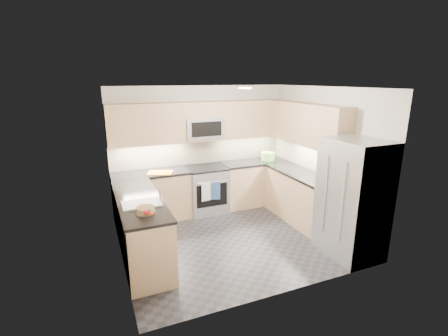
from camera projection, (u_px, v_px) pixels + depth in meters
floor at (232, 238)px, 5.55m from camera, size 3.60×3.20×0.00m
ceiling at (233, 87)px, 4.88m from camera, size 3.60×3.20×0.02m
wall_back at (200, 148)px, 6.63m from camera, size 3.60×0.02×2.50m
wall_front at (288, 201)px, 3.79m from camera, size 3.60×0.02×2.50m
wall_left at (115, 181)px, 4.54m from camera, size 0.02×3.20×2.50m
wall_right at (323, 157)px, 5.88m from camera, size 0.02×3.20×2.50m
base_cab_back_left at (152, 197)px, 6.17m from camera, size 1.42×0.60×0.90m
base_cab_back_right at (254, 183)px, 6.99m from camera, size 1.42×0.60×0.90m
base_cab_right at (301, 198)px, 6.12m from camera, size 0.60×1.70×0.90m
base_cab_peninsula at (141, 229)px, 4.87m from camera, size 0.60×2.00×0.90m
countertop_back_left at (151, 173)px, 6.05m from camera, size 1.42×0.63×0.04m
countertop_back_right at (254, 162)px, 6.86m from camera, size 1.42×0.63×0.04m
countertop_right at (303, 174)px, 5.99m from camera, size 0.63×1.70×0.04m
countertop_peninsula at (139, 200)px, 4.74m from camera, size 0.63×2.00×0.04m
upper_cab_back at (203, 121)px, 6.33m from camera, size 3.60×0.35×0.75m
upper_cab_right at (308, 124)px, 5.91m from camera, size 0.35×1.95×0.75m
backsplash_back at (201, 151)px, 6.64m from camera, size 3.60×0.01×0.51m
backsplash_right at (307, 155)px, 6.30m from camera, size 0.01×2.30×0.51m
gas_range at (206, 190)px, 6.56m from camera, size 0.76×0.65×0.91m
range_cooktop at (206, 168)px, 6.44m from camera, size 0.76×0.65×0.03m
oven_door_glass at (212, 195)px, 6.27m from camera, size 0.62×0.02×0.45m
oven_handle at (212, 182)px, 6.18m from camera, size 0.60×0.02×0.02m
microwave at (203, 128)px, 6.34m from camera, size 0.76×0.40×0.40m
microwave_door at (207, 129)px, 6.15m from camera, size 0.60×0.01×0.28m
refrigerator at (353, 199)px, 4.83m from camera, size 0.70×0.90×1.80m
fridge_handle_left at (342, 203)px, 4.51m from camera, size 0.02×0.02×1.20m
fridge_handle_right at (325, 195)px, 4.83m from camera, size 0.02×0.02×1.20m
sink_basin at (142, 208)px, 4.53m from camera, size 0.52×0.38×0.16m
faucet at (160, 192)px, 4.57m from camera, size 0.03×0.03×0.28m
utensil_bowl at (268, 156)px, 6.94m from camera, size 0.30×0.30×0.17m
cutting_board at (160, 173)px, 6.00m from camera, size 0.53×0.45×0.01m
fruit_basket at (145, 210)px, 4.20m from camera, size 0.26×0.26×0.09m
fruit_apple at (146, 212)px, 3.95m from camera, size 0.06×0.06×0.06m
fruit_pear at (153, 211)px, 3.98m from camera, size 0.07×0.07×0.07m
dish_towel_check at (206, 192)px, 6.15m from camera, size 0.19×0.04×0.36m
dish_towel_blue at (215, 191)px, 6.22m from camera, size 0.18×0.08×0.36m
fruit_orange at (152, 213)px, 3.94m from camera, size 0.06×0.06×0.06m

